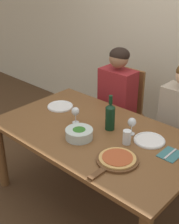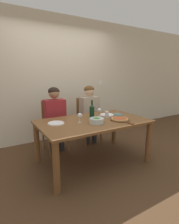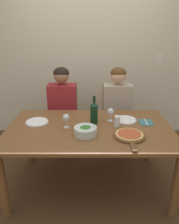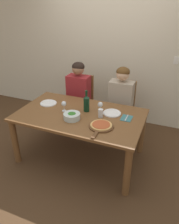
# 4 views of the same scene
# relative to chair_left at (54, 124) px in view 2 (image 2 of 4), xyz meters

# --- Properties ---
(ground_plane) EXTENTS (40.00, 40.00, 0.00)m
(ground_plane) POSITION_rel_chair_left_xyz_m (0.37, -0.86, -0.51)
(ground_plane) COLOR #4C331E
(back_wall) EXTENTS (10.00, 0.06, 2.70)m
(back_wall) POSITION_rel_chair_left_xyz_m (0.37, 0.58, 0.84)
(back_wall) COLOR beige
(back_wall) RESTS_ON ground
(dining_table) EXTENTS (1.74, 1.04, 0.73)m
(dining_table) POSITION_rel_chair_left_xyz_m (0.37, -0.86, 0.11)
(dining_table) COLOR brown
(dining_table) RESTS_ON ground
(chair_left) EXTENTS (0.42, 0.42, 0.96)m
(chair_left) POSITION_rel_chair_left_xyz_m (0.00, 0.00, 0.00)
(chair_left) COLOR brown
(chair_left) RESTS_ON ground
(chair_right) EXTENTS (0.42, 0.42, 0.96)m
(chair_right) POSITION_rel_chair_left_xyz_m (0.76, 0.00, 0.00)
(chair_right) COLOR brown
(chair_right) RESTS_ON ground
(person_woman) EXTENTS (0.47, 0.51, 1.23)m
(person_woman) POSITION_rel_chair_left_xyz_m (-0.00, -0.11, 0.23)
(person_woman) COLOR #28282D
(person_woman) RESTS_ON ground
(person_man) EXTENTS (0.47, 0.51, 1.23)m
(person_man) POSITION_rel_chair_left_xyz_m (0.76, -0.11, 0.23)
(person_man) COLOR #28282D
(person_man) RESTS_ON ground
(wine_bottle) EXTENTS (0.08, 0.08, 0.31)m
(wine_bottle) POSITION_rel_chair_left_xyz_m (0.42, -0.74, 0.34)
(wine_bottle) COLOR black
(wine_bottle) RESTS_ON dining_table
(broccoli_bowl) EXTENTS (0.22, 0.22, 0.09)m
(broccoli_bowl) POSITION_rel_chair_left_xyz_m (0.33, -1.03, 0.26)
(broccoli_bowl) COLOR silver
(broccoli_bowl) RESTS_ON dining_table
(dinner_plate_left) EXTENTS (0.25, 0.25, 0.02)m
(dinner_plate_left) POSITION_rel_chair_left_xyz_m (-0.21, -0.74, 0.22)
(dinner_plate_left) COLOR white
(dinner_plate_left) RESTS_ON dining_table
(dinner_plate_right) EXTENTS (0.25, 0.25, 0.02)m
(dinner_plate_right) POSITION_rel_chair_left_xyz_m (0.78, -0.68, 0.22)
(dinner_plate_right) COLOR white
(dinner_plate_right) RESTS_ON dining_table
(pizza_on_board) EXTENTS (0.31, 0.45, 0.04)m
(pizza_on_board) POSITION_rel_chair_left_xyz_m (0.76, -1.08, 0.23)
(pizza_on_board) COLOR brown
(pizza_on_board) RESTS_ON dining_table
(wine_glass_left) EXTENTS (0.07, 0.07, 0.15)m
(wine_glass_left) POSITION_rel_chair_left_xyz_m (0.13, -0.86, 0.32)
(wine_glass_left) COLOR silver
(wine_glass_left) RESTS_ON dining_table
(wine_glass_right) EXTENTS (0.07, 0.07, 0.15)m
(wine_glass_right) POSITION_rel_chair_left_xyz_m (0.61, -0.69, 0.32)
(wine_glass_right) COLOR silver
(wine_glass_right) RESTS_ON dining_table
(water_tumbler) EXTENTS (0.07, 0.07, 0.12)m
(water_tumbler) POSITION_rel_chair_left_xyz_m (0.67, -0.83, 0.27)
(water_tumbler) COLOR silver
(water_tumbler) RESTS_ON dining_table
(fork_on_napkin) EXTENTS (0.14, 0.18, 0.01)m
(fork_on_napkin) POSITION_rel_chair_left_xyz_m (1.00, -0.74, 0.22)
(fork_on_napkin) COLOR #387075
(fork_on_napkin) RESTS_ON dining_table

